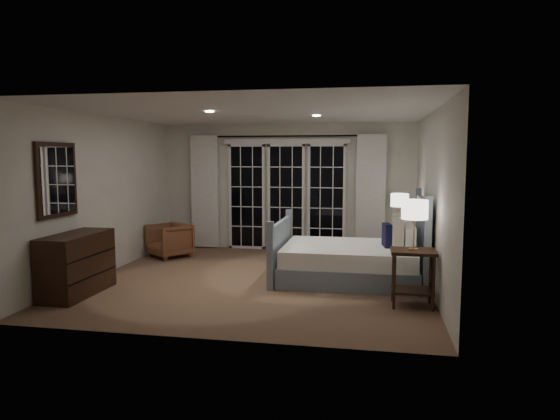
% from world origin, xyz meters
% --- Properties ---
extents(floor, '(5.00, 5.00, 0.00)m').
position_xyz_m(floor, '(0.00, 0.00, 0.00)').
color(floor, brown).
rests_on(floor, ground).
extents(ceiling, '(5.00, 5.00, 0.00)m').
position_xyz_m(ceiling, '(0.00, 0.00, 2.50)').
color(ceiling, silver).
rests_on(ceiling, wall_back).
extents(wall_left, '(0.02, 5.00, 2.50)m').
position_xyz_m(wall_left, '(-2.50, 0.00, 1.25)').
color(wall_left, beige).
rests_on(wall_left, floor).
extents(wall_right, '(0.02, 5.00, 2.50)m').
position_xyz_m(wall_right, '(2.50, 0.00, 1.25)').
color(wall_right, beige).
rests_on(wall_right, floor).
extents(wall_back, '(5.00, 0.02, 2.50)m').
position_xyz_m(wall_back, '(0.00, 2.50, 1.25)').
color(wall_back, beige).
rests_on(wall_back, floor).
extents(wall_front, '(5.00, 0.02, 2.50)m').
position_xyz_m(wall_front, '(0.00, -2.50, 1.25)').
color(wall_front, beige).
rests_on(wall_front, floor).
extents(french_doors, '(2.50, 0.04, 2.20)m').
position_xyz_m(french_doors, '(0.00, 2.46, 1.09)').
color(french_doors, black).
rests_on(french_doors, wall_back).
extents(curtain_rod, '(3.50, 0.03, 0.03)m').
position_xyz_m(curtain_rod, '(0.00, 2.40, 2.25)').
color(curtain_rod, black).
rests_on(curtain_rod, wall_back).
extents(curtain_left, '(0.55, 0.10, 2.25)m').
position_xyz_m(curtain_left, '(-1.65, 2.38, 1.15)').
color(curtain_left, white).
rests_on(curtain_left, curtain_rod).
extents(curtain_right, '(0.55, 0.10, 2.25)m').
position_xyz_m(curtain_right, '(1.65, 2.38, 1.15)').
color(curtain_right, white).
rests_on(curtain_right, curtain_rod).
extents(downlight_a, '(0.12, 0.12, 0.01)m').
position_xyz_m(downlight_a, '(0.80, 0.60, 2.49)').
color(downlight_a, white).
rests_on(downlight_a, ceiling).
extents(downlight_b, '(0.12, 0.12, 0.01)m').
position_xyz_m(downlight_b, '(-0.60, -0.40, 2.49)').
color(downlight_b, white).
rests_on(downlight_b, ceiling).
extents(bed, '(2.16, 1.55, 1.26)m').
position_xyz_m(bed, '(1.42, 0.23, 0.32)').
color(bed, gray).
rests_on(bed, floor).
extents(nightstand_left, '(0.55, 0.44, 0.71)m').
position_xyz_m(nightstand_left, '(2.19, -0.95, 0.47)').
color(nightstand_left, black).
rests_on(nightstand_left, floor).
extents(nightstand_right, '(0.50, 0.40, 0.65)m').
position_xyz_m(nightstand_right, '(2.14, 1.40, 0.43)').
color(nightstand_right, black).
rests_on(nightstand_right, floor).
extents(lamp_left, '(0.32, 0.32, 0.62)m').
position_xyz_m(lamp_left, '(2.19, -0.95, 1.21)').
color(lamp_left, tan).
rests_on(lamp_left, nightstand_left).
extents(lamp_right, '(0.30, 0.30, 0.58)m').
position_xyz_m(lamp_right, '(2.14, 1.40, 1.12)').
color(lamp_right, tan).
rests_on(lamp_right, nightstand_right).
extents(armchair, '(0.94, 0.94, 0.62)m').
position_xyz_m(armchair, '(-2.01, 1.37, 0.31)').
color(armchair, brown).
rests_on(armchair, floor).
extents(dresser, '(0.50, 1.17, 0.83)m').
position_xyz_m(dresser, '(-2.23, -1.23, 0.42)').
color(dresser, black).
rests_on(dresser, floor).
extents(mirror, '(0.05, 0.85, 1.00)m').
position_xyz_m(mirror, '(-2.47, -1.23, 1.55)').
color(mirror, black).
rests_on(mirror, wall_left).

